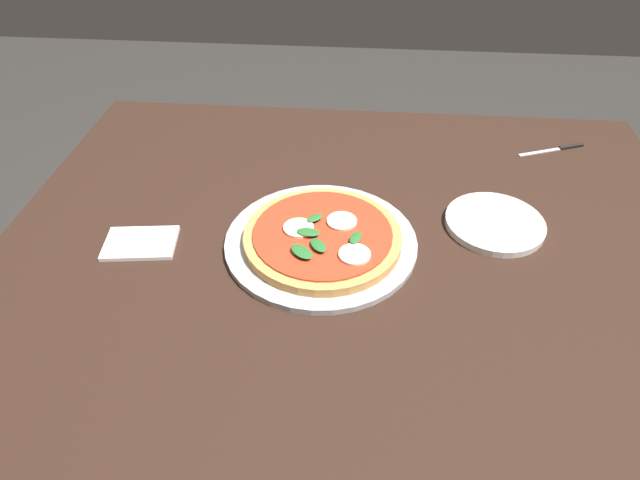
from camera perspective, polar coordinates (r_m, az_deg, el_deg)
ground_plane at (r=1.60m, az=2.51°, el=-20.85°), size 6.00×6.00×0.00m
dining_table at (r=1.08m, az=3.50°, el=-3.59°), size 1.34×1.04×0.75m
serving_tray at (r=0.99m, az=-0.00°, el=-0.18°), size 0.35×0.35×0.01m
pizza at (r=0.97m, az=0.18°, el=0.37°), size 0.29×0.29×0.03m
plate_white at (r=1.08m, az=18.01°, el=1.72°), size 0.19×0.19×0.01m
napkin at (r=1.04m, az=-18.64°, el=-0.31°), size 0.14×0.11×0.01m
knife at (r=1.39m, az=24.06°, el=8.89°), size 0.16×0.07×0.01m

